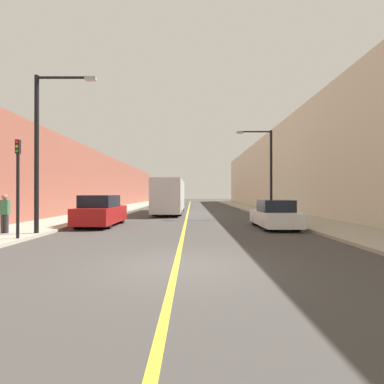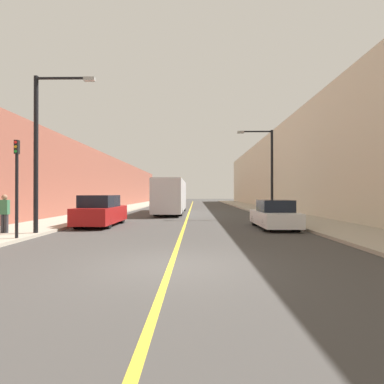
{
  "view_description": "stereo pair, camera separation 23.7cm",
  "coord_description": "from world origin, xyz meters",
  "px_view_note": "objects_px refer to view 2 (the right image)",
  "views": [
    {
      "loc": [
        0.43,
        -7.91,
        1.92
      ],
      "look_at": [
        0.43,
        11.18,
        2.02
      ],
      "focal_mm": 28.0,
      "sensor_mm": 36.0,
      "label": 1
    },
    {
      "loc": [
        0.66,
        -7.91,
        1.92
      ],
      "look_at": [
        0.43,
        11.18,
        2.02
      ],
      "focal_mm": 28.0,
      "sensor_mm": 36.0,
      "label": 2
    }
  ],
  "objects_px": {
    "bus": "(171,196)",
    "street_lamp_right": "(268,166)",
    "parked_suv_left": "(101,212)",
    "pedestrian": "(4,213)",
    "street_lamp_left": "(42,142)",
    "car_right_near": "(274,216)",
    "traffic_light": "(17,185)"
  },
  "relations": [
    {
      "from": "bus",
      "to": "street_lamp_right",
      "type": "height_order",
      "value": "street_lamp_right"
    },
    {
      "from": "parked_suv_left",
      "to": "pedestrian",
      "type": "relative_size",
      "value": 2.8
    },
    {
      "from": "street_lamp_left",
      "to": "car_right_near",
      "type": "bearing_deg",
      "value": 15.02
    },
    {
      "from": "street_lamp_right",
      "to": "bus",
      "type": "bearing_deg",
      "value": 143.45
    },
    {
      "from": "street_lamp_left",
      "to": "pedestrian",
      "type": "height_order",
      "value": "street_lamp_left"
    },
    {
      "from": "parked_suv_left",
      "to": "car_right_near",
      "type": "height_order",
      "value": "parked_suv_left"
    },
    {
      "from": "parked_suv_left",
      "to": "street_lamp_right",
      "type": "height_order",
      "value": "street_lamp_right"
    },
    {
      "from": "car_right_near",
      "to": "pedestrian",
      "type": "height_order",
      "value": "pedestrian"
    },
    {
      "from": "street_lamp_left",
      "to": "street_lamp_right",
      "type": "distance_m",
      "value": 15.97
    },
    {
      "from": "parked_suv_left",
      "to": "street_lamp_left",
      "type": "height_order",
      "value": "street_lamp_left"
    },
    {
      "from": "street_lamp_right",
      "to": "pedestrian",
      "type": "xyz_separation_m",
      "value": [
        -14.29,
        -9.84,
        -2.99
      ]
    },
    {
      "from": "pedestrian",
      "to": "car_right_near",
      "type": "bearing_deg",
      "value": 13.41
    },
    {
      "from": "bus",
      "to": "street_lamp_left",
      "type": "relative_size",
      "value": 1.69
    },
    {
      "from": "bus",
      "to": "traffic_light",
      "type": "bearing_deg",
      "value": -105.42
    },
    {
      "from": "parked_suv_left",
      "to": "traffic_light",
      "type": "bearing_deg",
      "value": -104.82
    },
    {
      "from": "traffic_light",
      "to": "car_right_near",
      "type": "bearing_deg",
      "value": 22.06
    },
    {
      "from": "car_right_near",
      "to": "traffic_light",
      "type": "distance_m",
      "value": 12.48
    },
    {
      "from": "parked_suv_left",
      "to": "car_right_near",
      "type": "relative_size",
      "value": 1.08
    },
    {
      "from": "car_right_near",
      "to": "street_lamp_right",
      "type": "relative_size",
      "value": 0.67
    },
    {
      "from": "parked_suv_left",
      "to": "street_lamp_right",
      "type": "bearing_deg",
      "value": 26.44
    },
    {
      "from": "bus",
      "to": "street_lamp_left",
      "type": "distance_m",
      "value": 16.58
    },
    {
      "from": "street_lamp_right",
      "to": "pedestrian",
      "type": "bearing_deg",
      "value": -145.47
    },
    {
      "from": "parked_suv_left",
      "to": "street_lamp_left",
      "type": "xyz_separation_m",
      "value": [
        -1.37,
        -4.18,
        3.4
      ]
    },
    {
      "from": "street_lamp_right",
      "to": "traffic_light",
      "type": "xyz_separation_m",
      "value": [
        -12.79,
        -11.39,
        -1.75
      ]
    },
    {
      "from": "bus",
      "to": "parked_suv_left",
      "type": "bearing_deg",
      "value": -105.72
    },
    {
      "from": "car_right_near",
      "to": "street_lamp_left",
      "type": "relative_size",
      "value": 0.64
    },
    {
      "from": "car_right_near",
      "to": "traffic_light",
      "type": "relative_size",
      "value": 1.15
    },
    {
      "from": "street_lamp_left",
      "to": "parked_suv_left",
      "type": "bearing_deg",
      "value": 71.86
    },
    {
      "from": "bus",
      "to": "street_lamp_right",
      "type": "distance_m",
      "value": 10.24
    },
    {
      "from": "parked_suv_left",
      "to": "street_lamp_right",
      "type": "relative_size",
      "value": 0.73
    },
    {
      "from": "street_lamp_right",
      "to": "traffic_light",
      "type": "relative_size",
      "value": 1.71
    },
    {
      "from": "bus",
      "to": "traffic_light",
      "type": "distance_m",
      "value": 17.99
    }
  ]
}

